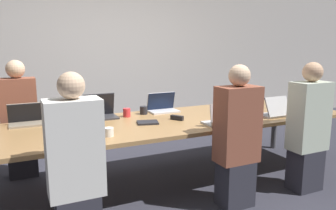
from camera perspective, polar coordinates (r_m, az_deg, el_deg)
The scene contains 22 objects.
ground_plane at distance 3.85m, azimuth -1.06°, elevation -13.30°, with size 24.00×24.00×0.00m, color #2D2D38.
curtain_wall at distance 5.64m, azimuth -10.66°, elevation 8.82°, with size 12.00×0.06×2.80m.
conference_table at distance 3.62m, azimuth -1.09°, elevation -3.48°, with size 4.46×1.21×0.72m.
laptop_far_left at distance 3.74m, azimuth -23.45°, elevation -2.15°, with size 0.35×0.24×0.23m.
person_far_left at distance 4.20m, azimuth -24.41°, elevation -2.59°, with size 0.40×0.24×1.38m.
cup_far_left at distance 3.75m, azimuth -19.53°, elevation -2.22°, with size 0.10×0.10×0.08m.
laptop_near_right at distance 4.01m, azimuth 18.15°, elevation -0.96°, with size 0.32×0.24×0.24m.
person_near_right at distance 3.77m, azimuth 23.20°, elevation -3.96°, with size 0.40×0.24×1.38m.
cup_near_right at distance 3.89m, azimuth 14.94°, elevation -1.44°, with size 0.10×0.10×0.09m.
laptop_near_left at distance 2.94m, azimuth -15.40°, elevation -4.90°, with size 0.34×0.23×0.24m.
person_near_left at distance 2.54m, azimuth -15.80°, elevation -10.48°, with size 0.40×0.24×1.37m.
cup_near_left at distance 3.06m, azimuth -10.31°, elevation -4.65°, with size 0.09×0.09×0.08m.
laptop_far_center at distance 4.09m, azimuth -0.98°, elevation -0.19°, with size 0.36×0.24×0.24m.
cup_far_center at distance 3.95m, azimuth -4.27°, elevation -0.92°, with size 0.09×0.09×0.10m.
laptop_far_midleft at distance 3.83m, azimuth -11.76°, elevation -1.02°, with size 0.36×0.27×0.27m.
cup_far_midleft at distance 3.83m, azimuth -7.19°, elevation -1.33°, with size 0.09×0.09×0.10m.
bottle_far_midleft at distance 3.64m, azimuth -15.56°, elevation -1.43°, with size 0.07×0.07×0.23m.
laptop_near_midright at distance 3.48m, azimuth 9.39°, elevation -2.28°, with size 0.35×0.23×0.23m.
person_near_midright at distance 3.19m, azimuth 11.90°, elevation -5.91°, with size 0.40×0.24×1.38m.
cup_near_midright at distance 3.70m, azimuth 12.09°, elevation -1.98°, with size 0.09×0.09×0.09m.
stapler at distance 3.65m, azimuth 1.57°, elevation -2.23°, with size 0.12×0.15×0.05m.
notebook at distance 3.50m, azimuth -3.56°, elevation -3.05°, with size 0.26×0.22×0.02m.
Camera 1 is at (-1.44, -3.20, 1.56)m, focal length 35.00 mm.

